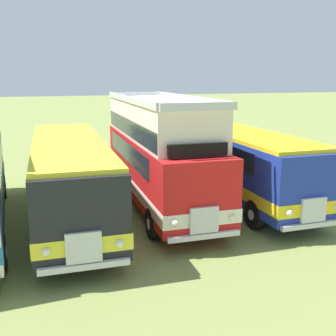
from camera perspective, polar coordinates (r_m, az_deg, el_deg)
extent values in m
cylinder|color=black|center=(12.32, -22.38, -10.95)|extent=(0.33, 1.05, 1.04)
cylinder|color=silver|center=(12.31, -21.67, -10.89)|extent=(0.04, 0.36, 0.36)
cylinder|color=black|center=(19.27, -22.19, -2.49)|extent=(0.33, 1.05, 1.04)
cylinder|color=silver|center=(19.27, -21.74, -2.45)|extent=(0.04, 0.36, 0.36)
cube|color=black|center=(15.53, -13.59, -0.91)|extent=(2.89, 10.89, 2.30)
cube|color=yellow|center=(15.68, -13.48, -3.04)|extent=(2.93, 10.93, 0.44)
cube|color=#19232D|center=(15.79, -13.79, 1.54)|extent=(2.83, 8.49, 0.76)
cube|color=#19232D|center=(10.20, -12.09, -4.16)|extent=(2.20, 0.18, 0.90)
cube|color=silver|center=(10.53, -11.72, -10.86)|extent=(0.90, 0.15, 0.80)
cube|color=silver|center=(10.71, -11.58, -13.37)|extent=(2.30, 0.22, 0.16)
sphere|color=#EAEACC|center=(10.61, -6.79, -10.47)|extent=(0.22, 0.22, 0.22)
sphere|color=#EAEACC|center=(10.50, -16.70, -11.21)|extent=(0.22, 0.22, 0.22)
cube|color=yellow|center=(15.29, -13.83, 3.54)|extent=(2.84, 10.48, 0.14)
cylinder|color=black|center=(12.39, -6.90, -9.89)|extent=(0.32, 1.05, 1.04)
cylinder|color=silver|center=(12.41, -6.21, -9.83)|extent=(0.03, 0.36, 0.36)
cylinder|color=black|center=(12.26, -17.74, -10.68)|extent=(0.32, 1.05, 1.04)
cylinder|color=silver|center=(12.27, -18.45, -10.72)|extent=(0.03, 0.36, 0.36)
cylinder|color=black|center=(19.38, -10.62, -1.67)|extent=(0.32, 1.05, 1.04)
cylinder|color=silver|center=(19.39, -10.18, -1.64)|extent=(0.03, 0.36, 0.36)
cylinder|color=black|center=(19.30, -17.43, -2.10)|extent=(0.32, 1.05, 1.04)
cylinder|color=silver|center=(19.30, -17.87, -2.13)|extent=(0.03, 0.36, 0.36)
cube|color=red|center=(16.49, -1.16, 0.24)|extent=(2.81, 9.73, 2.30)
cube|color=silver|center=(16.63, -1.15, -1.78)|extent=(2.85, 9.77, 0.44)
cube|color=#19232D|center=(16.75, -1.53, 2.53)|extent=(2.76, 7.33, 0.76)
cube|color=#19232D|center=(11.94, 4.99, -1.45)|extent=(2.20, 0.17, 0.90)
cube|color=silver|center=(12.21, 5.07, -7.27)|extent=(0.90, 0.15, 0.80)
cube|color=silver|center=(12.36, 5.08, -9.49)|extent=(2.30, 0.21, 0.16)
sphere|color=#EAEACC|center=(12.55, 8.94, -6.82)|extent=(0.22, 0.22, 0.22)
sphere|color=#EAEACC|center=(11.91, 1.03, -7.74)|extent=(0.22, 0.22, 0.22)
cube|color=silver|center=(16.43, -1.42, 6.91)|extent=(2.68, 8.83, 1.50)
cube|color=silver|center=(12.02, 4.40, 8.57)|extent=(2.40, 0.18, 0.24)
cube|color=silver|center=(20.13, -4.40, 10.23)|extent=(2.40, 0.18, 0.24)
cube|color=silver|center=(16.72, 2.59, 9.75)|extent=(0.38, 8.75, 0.24)
cube|color=silver|center=(16.09, -5.62, 9.59)|extent=(0.38, 8.75, 0.24)
cube|color=#19232D|center=(16.46, -1.42, 5.87)|extent=(2.72, 8.73, 0.64)
cube|color=black|center=(12.23, 4.21, 2.50)|extent=(1.90, 0.18, 0.40)
cylinder|color=black|center=(14.26, 6.88, -6.80)|extent=(0.31, 1.05, 1.04)
cylinder|color=silver|center=(14.32, 7.44, -6.74)|extent=(0.03, 0.36, 0.36)
cylinder|color=black|center=(13.54, -2.16, -7.79)|extent=(0.31, 1.05, 1.04)
cylinder|color=silver|center=(13.51, -2.78, -7.85)|extent=(0.03, 0.36, 0.36)
cylinder|color=black|center=(19.90, -0.29, -1.06)|extent=(0.31, 1.05, 1.04)
cylinder|color=silver|center=(19.94, 0.12, -1.03)|extent=(0.03, 0.36, 0.36)
cylinder|color=black|center=(19.40, -6.83, -1.52)|extent=(0.31, 1.05, 1.04)
cylinder|color=silver|center=(19.37, -7.26, -1.55)|extent=(0.03, 0.36, 0.36)
cube|color=#1E339E|center=(17.93, 9.82, 1.08)|extent=(2.66, 10.34, 2.30)
cube|color=yellow|center=(18.06, 9.74, -0.79)|extent=(2.70, 10.38, 0.44)
cube|color=#19232D|center=(18.18, 9.31, 3.17)|extent=(2.65, 7.94, 0.76)
cube|color=#19232D|center=(13.60, 19.80, -0.41)|extent=(2.20, 0.13, 0.90)
cube|color=silver|center=(13.84, 19.68, -5.56)|extent=(0.90, 0.13, 0.80)
cube|color=silver|center=(13.98, 19.60, -7.54)|extent=(2.30, 0.17, 0.16)
sphere|color=#EAEACC|center=(13.32, 16.61, -6.04)|extent=(0.22, 0.22, 0.22)
cube|color=yellow|center=(17.73, 9.96, 4.94)|extent=(2.61, 9.94, 0.14)
cylinder|color=black|center=(15.93, 19.27, -5.34)|extent=(0.30, 1.04, 1.04)
cylinder|color=silver|center=(16.02, 19.70, -5.27)|extent=(0.03, 0.36, 0.36)
cylinder|color=black|center=(14.70, 12.02, -6.39)|extent=(0.30, 1.04, 1.04)
cylinder|color=silver|center=(14.63, 11.50, -6.46)|extent=(0.03, 0.36, 0.36)
cylinder|color=black|center=(21.61, 8.34, -0.09)|extent=(0.30, 1.04, 1.04)
cylinder|color=silver|center=(21.68, 8.69, -0.06)|extent=(0.03, 0.36, 0.36)
cylinder|color=black|center=(20.72, 2.61, -0.52)|extent=(0.30, 1.04, 1.04)
cylinder|color=silver|center=(20.67, 2.22, -0.55)|extent=(0.03, 0.36, 0.36)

